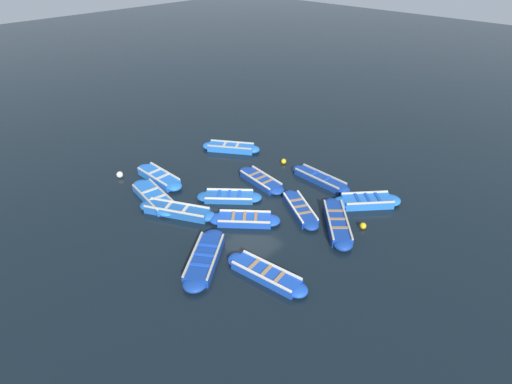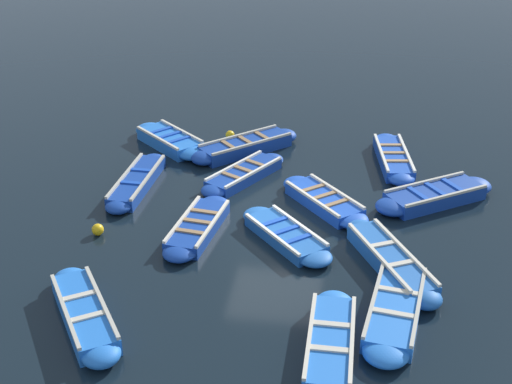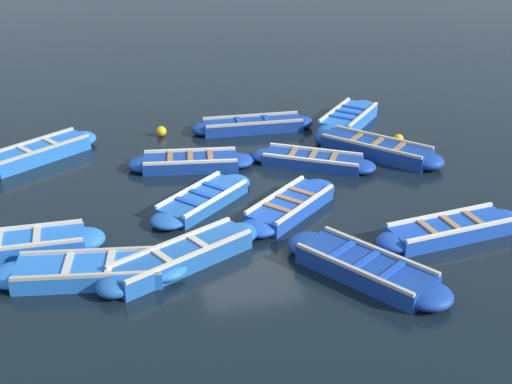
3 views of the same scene
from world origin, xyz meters
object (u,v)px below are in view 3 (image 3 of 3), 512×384
(boat_centre, at_px, (253,125))
(boat_mid_row, at_px, (90,271))
(buoy_orange_near, at_px, (398,139))
(boat_drifting, at_px, (348,119))
(boat_outer_left, at_px, (376,149))
(boat_alongside, at_px, (19,246))
(boat_inner_gap, at_px, (181,258))
(boat_far_corner, at_px, (366,268))
(boat_bow_out, at_px, (450,230))
(boat_stern_in, at_px, (313,161))
(boat_broadside, at_px, (290,206))
(boat_outer_right, at_px, (203,200))
(boat_tucked, at_px, (191,162))
(boat_end_of_row, at_px, (39,153))
(buoy_white_drifting, at_px, (161,131))

(boat_centre, bearing_deg, boat_mid_row, 144.96)
(boat_centre, xyz_separation_m, buoy_orange_near, (-2.01, -3.79, -0.02))
(boat_drifting, bearing_deg, boat_outer_left, 177.73)
(boat_alongside, xyz_separation_m, boat_inner_gap, (-1.23, -3.22, -0.00))
(boat_far_corner, height_order, boat_bow_out, boat_far_corner)
(boat_inner_gap, bearing_deg, boat_drifting, -41.73)
(boat_bow_out, bearing_deg, boat_stern_in, 21.95)
(boat_centre, relative_size, buoy_orange_near, 12.51)
(boat_mid_row, bearing_deg, boat_drifting, -48.94)
(boat_broadside, relative_size, boat_outer_right, 1.01)
(boat_tucked, xyz_separation_m, boat_drifting, (2.06, -5.18, 0.04))
(boat_bow_out, bearing_deg, boat_centre, 20.24)
(boat_far_corner, height_order, boat_drifting, boat_drifting)
(boat_alongside, distance_m, buoy_orange_near, 10.88)
(boat_inner_gap, bearing_deg, boat_alongside, 69.03)
(boat_end_of_row, relative_size, boat_mid_row, 0.87)
(boat_centre, height_order, boat_stern_in, boat_centre)
(boat_drifting, xyz_separation_m, buoy_white_drifting, (0.41, 5.66, -0.05))
(boat_tucked, distance_m, boat_centre, 3.18)
(boat_inner_gap, bearing_deg, boat_end_of_row, 25.09)
(boat_far_corner, height_order, boat_centre, boat_far_corner)
(boat_tucked, relative_size, boat_centre, 0.92)
(boat_stern_in, bearing_deg, boat_centre, 17.63)
(boat_inner_gap, bearing_deg, boat_outer_right, -18.88)
(boat_mid_row, bearing_deg, boat_alongside, 47.24)
(boat_alongside, height_order, boat_drifting, boat_alongside)
(boat_tucked, xyz_separation_m, boat_bow_out, (-5.00, -4.91, 0.01))
(boat_broadside, height_order, boat_drifting, boat_drifting)
(boat_mid_row, bearing_deg, boat_inner_gap, -88.19)
(boat_centre, relative_size, boat_outer_right, 1.24)
(boat_end_of_row, bearing_deg, boat_inner_gap, -154.91)
(boat_inner_gap, xyz_separation_m, boat_outer_left, (4.39, -6.02, 0.01))
(buoy_orange_near, bearing_deg, boat_inner_gap, 125.96)
(boat_stern_in, height_order, boat_bow_out, boat_bow_out)
(boat_alongside, distance_m, boat_bow_out, 9.19)
(boat_bow_out, xyz_separation_m, boat_mid_row, (0.14, 7.68, -0.00))
(boat_inner_gap, bearing_deg, boat_broadside, -58.32)
(boat_outer_left, bearing_deg, boat_end_of_row, 77.76)
(boat_stern_in, height_order, buoy_white_drifting, boat_stern_in)
(boat_alongside, height_order, buoy_white_drifting, boat_alongside)
(boat_centre, distance_m, boat_stern_in, 3.08)
(boat_stern_in, bearing_deg, boat_end_of_row, 72.66)
(boat_end_of_row, height_order, boat_outer_left, boat_outer_left)
(boat_tucked, height_order, boat_outer_left, boat_outer_left)
(boat_alongside, height_order, boat_tucked, boat_alongside)
(boat_broadside, bearing_deg, boat_tucked, 30.90)
(boat_outer_right, xyz_separation_m, boat_drifting, (4.30, -5.24, 0.05))
(boat_outer_left, distance_m, buoy_orange_near, 1.16)
(boat_centre, bearing_deg, boat_far_corner, -177.91)
(boat_alongside, bearing_deg, boat_drifting, -58.94)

